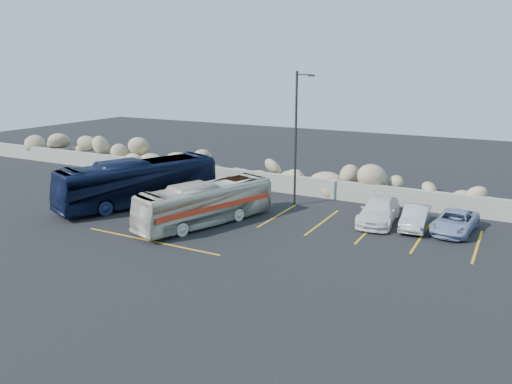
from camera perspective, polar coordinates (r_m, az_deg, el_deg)
The scene contains 10 objects.
ground at distance 24.21m, azimuth -10.41°, elevation -6.06°, with size 90.00×90.00×0.00m, color black.
seawall at distance 33.79m, azimuth 2.28°, elevation 1.09°, with size 60.00×0.40×1.20m, color gray.
riprap_pile at distance 34.70m, azimuth 3.17°, elevation 2.61°, with size 54.00×2.80×2.60m, color tan, non-canonical shape.
parking_lines at distance 26.46m, azimuth 5.18°, elevation -4.08°, with size 18.16×9.36×0.01m.
lamppost at distance 29.83m, azimuth 4.66°, elevation 6.50°, with size 1.14×0.18×8.00m.
vintage_bus at distance 26.84m, azimuth -5.77°, elevation -1.31°, with size 1.90×8.14×2.27m, color beige.
tour_coach at distance 31.24m, azimuth -13.27°, elevation 1.11°, with size 2.34×10.02×2.79m, color #101938.
car_b at distance 27.48m, azimuth 17.75°, elevation -2.76°, with size 1.23×3.54×1.17m, color #ADADB2.
car_c at distance 27.86m, azimuth 13.89°, elevation -2.12°, with size 1.81×4.46×1.29m, color white.
car_d at distance 27.47m, azimuth 21.77°, elevation -3.20°, with size 1.81×3.92×1.09m, color #8695BF.
Camera 1 is at (14.42, -17.57, 8.33)m, focal length 35.00 mm.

